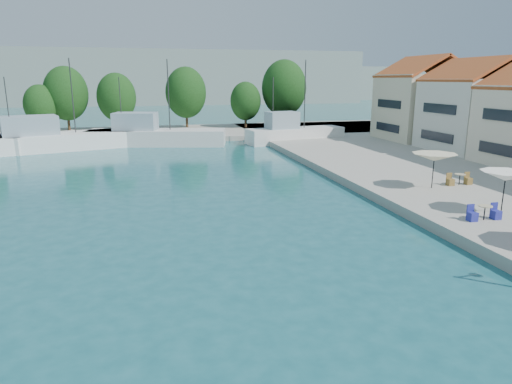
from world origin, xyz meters
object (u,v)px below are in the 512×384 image
object	(u,v)px
trawler_04	(293,134)
umbrella_white	(506,176)
trawler_03	(153,136)
umbrella_cream	(434,157)
trawler_02	(54,140)

from	to	relation	value
trawler_04	umbrella_white	bearing A→B (deg)	-97.64
trawler_04	umbrella_white	size ratio (longest dim) A/B	4.78
trawler_03	umbrella_cream	size ratio (longest dim) A/B	5.66
trawler_03	umbrella_white	distance (m)	39.40
umbrella_white	trawler_02	bearing A→B (deg)	129.73
trawler_02	trawler_03	world-z (taller)	same
umbrella_cream	umbrella_white	bearing A→B (deg)	-88.64
trawler_04	umbrella_white	distance (m)	33.30
trawler_02	umbrella_cream	bearing A→B (deg)	-62.33
trawler_03	umbrella_cream	bearing A→B (deg)	-46.69
trawler_04	trawler_03	bearing A→B (deg)	163.91
umbrella_white	umbrella_cream	bearing A→B (deg)	91.36
trawler_02	umbrella_white	distance (m)	44.07
trawler_03	trawler_04	bearing A→B (deg)	5.69
trawler_02	trawler_03	bearing A→B (deg)	-10.03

